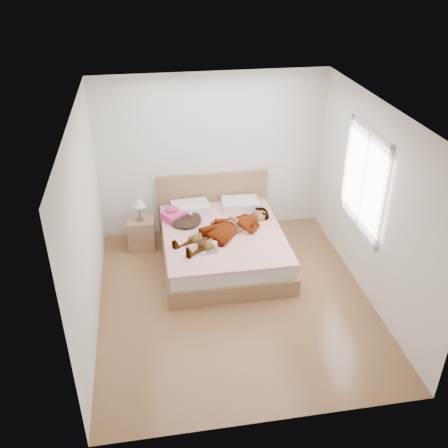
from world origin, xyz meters
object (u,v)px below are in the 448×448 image
object	(u,v)px
woman	(227,226)
coffee_mug	(214,244)
phone	(190,213)
towel	(175,214)
bed	(222,242)
plush_toy	(203,244)
magazine	(204,250)
nightstand	(141,231)

from	to	relation	value
woman	coffee_mug	size ratio (longest dim) A/B	14.38
phone	towel	bearing A→B (deg)	111.30
bed	plush_toy	bearing A→B (deg)	-127.26
plush_toy	woman	bearing A→B (deg)	39.26
magazine	coffee_mug	bearing A→B (deg)	22.38
coffee_mug	plush_toy	bearing A→B (deg)	171.24
coffee_mug	towel	bearing A→B (deg)	117.76
woman	bed	size ratio (longest dim) A/B	0.82
woman	magazine	distance (m)	0.58
towel	magazine	distance (m)	1.03
magazine	plush_toy	distance (m)	0.10
towel	coffee_mug	xyz separation A→B (m)	(0.48, -0.91, -0.03)
bed	coffee_mug	world-z (taller)	bed
woman	coffee_mug	distance (m)	0.43
towel	coffee_mug	bearing A→B (deg)	-62.24
phone	plush_toy	distance (m)	0.74
towel	coffee_mug	distance (m)	1.03
woman	plush_toy	size ratio (longest dim) A/B	7.73
bed	magazine	world-z (taller)	bed
phone	towel	size ratio (longest dim) A/B	0.19
phone	coffee_mug	xyz separation A→B (m)	(0.26, -0.75, -0.12)
woman	nightstand	distance (m)	1.44
towel	coffee_mug	size ratio (longest dim) A/B	3.98
magazine	nightstand	size ratio (longest dim) A/B	0.47
phone	bed	world-z (taller)	bed
phone	bed	distance (m)	0.66
bed	towel	bearing A→B (deg)	146.79
coffee_mug	plush_toy	distance (m)	0.16
phone	coffee_mug	bearing A→B (deg)	-102.80
woman	towel	bearing A→B (deg)	-160.08
magazine	plush_toy	xyz separation A→B (m)	(-0.01, 0.09, 0.05)
woman	phone	size ratio (longest dim) A/B	19.12
woman	bed	distance (m)	0.38
magazine	nightstand	xyz separation A→B (m)	(-0.86, 1.04, -0.23)
phone	magazine	bearing A→B (deg)	-114.30
nightstand	woman	bearing A→B (deg)	-26.75
phone	bed	xyz separation A→B (m)	(0.45, -0.27, -0.40)
bed	towel	size ratio (longest dim) A/B	4.42
phone	plush_toy	bearing A→B (deg)	-114.06
phone	bed	size ratio (longest dim) A/B	0.04
nightstand	plush_toy	bearing A→B (deg)	-48.35
plush_toy	nightstand	world-z (taller)	nightstand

